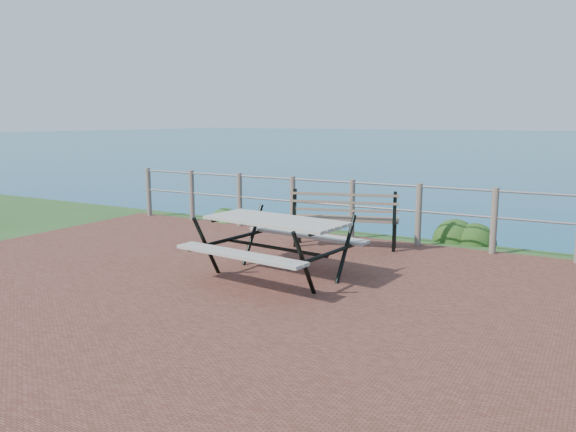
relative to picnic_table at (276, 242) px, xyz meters
The scene contains 6 objects.
ground 0.78m from the picnic_table, 102.62° to the right, with size 10.00×7.00×0.12m, color brown.
safety_railing 2.76m from the picnic_table, 92.79° to the left, with size 9.40×0.10×1.00m.
picnic_table is the anchor object (origin of this frame).
park_bench 2.06m from the picnic_table, 88.57° to the left, with size 1.71×0.88×0.94m.
shrub_lip_west 4.25m from the picnic_table, 133.87° to the left, with size 0.66×0.66×0.36m, color #1D491B.
shrub_lip_east 3.95m from the picnic_table, 65.06° to the left, with size 0.76×0.76×0.50m, color #1E3F13.
Camera 1 is at (3.69, -5.35, 2.01)m, focal length 35.00 mm.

